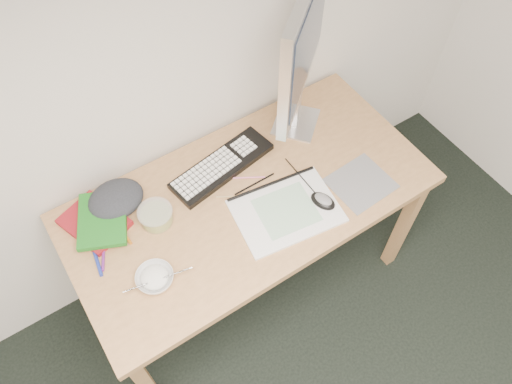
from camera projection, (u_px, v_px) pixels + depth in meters
desk at (249, 207)px, 1.97m from camera, size 1.40×0.70×0.75m
mousepad at (361, 183)px, 1.93m from camera, size 0.23×0.22×0.00m
sketchpad at (286, 211)px, 1.86m from camera, size 0.42×0.32×0.01m
keyboard at (222, 166)px, 1.97m from camera, size 0.45×0.21×0.03m
monitor at (303, 46)px, 1.78m from camera, size 0.45×0.39×0.65m
mouse at (323, 199)px, 1.86m from camera, size 0.09×0.12×0.03m
rice_bowl at (155, 278)px, 1.69m from camera, size 0.16×0.16×0.04m
chopsticks at (158, 280)px, 1.66m from camera, size 0.23×0.06×0.02m
fruit_tub at (156, 216)px, 1.82m from camera, size 0.15×0.15×0.06m
book_red at (94, 222)px, 1.82m from camera, size 0.24×0.27×0.02m
book_green at (102, 219)px, 1.80m from camera, size 0.25×0.28×0.02m
cloth_lump at (116, 199)px, 1.85m from camera, size 0.21×0.19×0.07m
pencil_pink at (244, 178)px, 1.95m from camera, size 0.15×0.09×0.01m
pencil_tan at (241, 197)px, 1.90m from camera, size 0.16×0.11×0.01m
pencil_black at (254, 184)px, 1.93m from camera, size 0.18×0.01×0.01m
marker_blue at (97, 259)px, 1.74m from camera, size 0.03×0.14×0.01m
marker_orange at (123, 232)px, 1.81m from camera, size 0.02×0.12×0.01m
marker_purple at (103, 256)px, 1.75m from camera, size 0.06×0.11×0.01m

